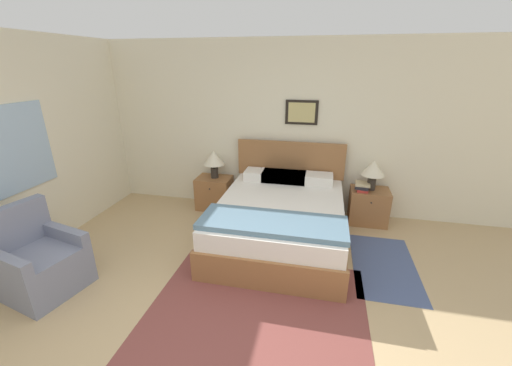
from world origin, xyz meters
TOP-DOWN VIEW (x-y plane):
  - wall_back at (0.00, 3.16)m, footprint 7.69×0.09m
  - wall_left at (-2.68, 1.54)m, footprint 0.08×5.53m
  - area_rug_main at (0.25, 0.73)m, footprint 2.08×1.73m
  - area_rug_bedside at (1.57, 1.77)m, footprint 0.72×1.31m
  - bed at (0.28, 2.08)m, footprint 1.64×2.05m
  - armchair at (-2.04, 0.58)m, footprint 0.86×0.82m
  - nightstand_near_window at (-0.92, 2.87)m, footprint 0.55×0.43m
  - nightstand_by_door at (1.48, 2.87)m, footprint 0.55×0.43m
  - table_lamp_near_window at (-0.91, 2.89)m, footprint 0.33×0.33m
  - table_lamp_by_door at (1.48, 2.89)m, footprint 0.33×0.33m
  - book_thick_bottom at (1.36, 2.83)m, footprint 0.16×0.25m
  - book_hardcover_middle at (1.36, 2.83)m, footprint 0.23×0.29m
  - book_novel_upper at (1.36, 2.83)m, footprint 0.22×0.25m

SIDE VIEW (x-z plane):
  - area_rug_main at x=0.25m, z-range 0.00..0.01m
  - area_rug_bedside at x=1.57m, z-range 0.00..0.01m
  - nightstand_near_window at x=-0.92m, z-range 0.00..0.52m
  - nightstand_by_door at x=1.48m, z-range 0.00..0.52m
  - armchair at x=-2.04m, z-range -0.15..0.76m
  - bed at x=0.28m, z-range -0.24..0.90m
  - book_thick_bottom at x=1.36m, z-range 0.52..0.57m
  - book_hardcover_middle at x=1.36m, z-range 0.57..0.61m
  - book_novel_upper at x=1.36m, z-range 0.61..0.63m
  - table_lamp_near_window at x=-0.91m, z-range 0.61..1.05m
  - table_lamp_by_door at x=1.48m, z-range 0.61..1.05m
  - wall_back at x=0.00m, z-range 0.00..2.60m
  - wall_left at x=-2.68m, z-range 0.00..2.60m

